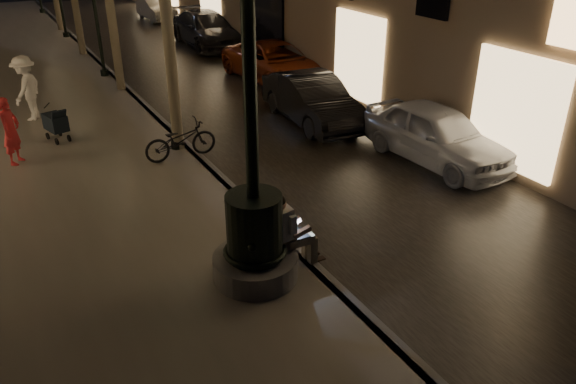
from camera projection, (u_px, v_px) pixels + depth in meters
ground at (121, 86)px, 19.97m from camera, size 120.00×120.00×0.00m
cobble_lane at (200, 75)px, 21.26m from camera, size 6.00×45.00×0.02m
curb_strip at (120, 84)px, 19.92m from camera, size 0.25×45.00×0.20m
fountain_lamppost at (254, 223)px, 8.84m from camera, size 1.40×1.40×5.21m
seated_man_laptop at (288, 229)px, 9.23m from camera, size 1.03×0.35×1.40m
lamp_curb_a at (165, 26)px, 12.91m from camera, size 0.36×0.36×4.81m
stroller at (56, 123)px, 14.52m from camera, size 0.58×0.99×1.00m
car_front at (436, 134)px, 13.76m from camera, size 1.91×4.26×1.42m
car_second at (312, 100)px, 16.28m from camera, size 1.78×4.32×1.39m
car_third at (276, 62)px, 20.35m from camera, size 2.55×5.02×1.36m
car_rear at (207, 29)px, 25.59m from camera, size 2.20×5.23×1.51m
car_fifth at (156, 9)px, 31.61m from camera, size 1.38×3.78×1.24m
pedestrian_red at (11, 131)px, 13.11m from camera, size 0.65×0.71×1.62m
pedestrian_white at (27, 88)px, 15.86m from camera, size 1.20×1.36×1.83m
bicycle at (180, 140)px, 13.52m from camera, size 1.77×0.63×0.93m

